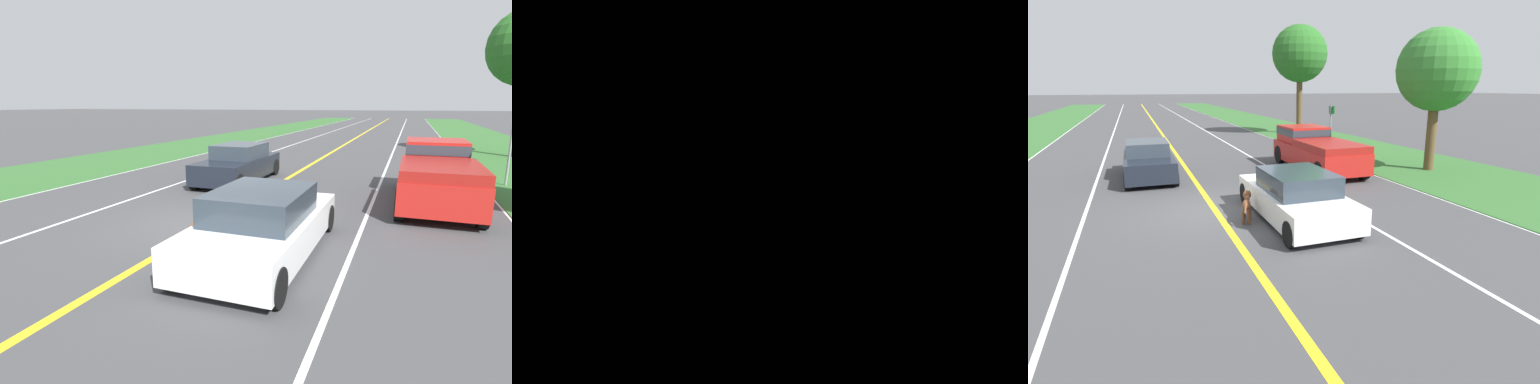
# 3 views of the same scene
# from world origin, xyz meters

# --- Properties ---
(ground_plane) EXTENTS (400.00, 400.00, 0.00)m
(ground_plane) POSITION_xyz_m (0.00, 0.00, 0.00)
(ground_plane) COLOR #424244
(centre_divider_line) EXTENTS (0.18, 160.00, 0.01)m
(centre_divider_line) POSITION_xyz_m (0.00, 0.00, 0.00)
(centre_divider_line) COLOR yellow
(centre_divider_line) RESTS_ON ground
(lane_edge_line_right) EXTENTS (0.14, 160.00, 0.01)m
(lane_edge_line_right) POSITION_xyz_m (7.00, 0.00, 0.00)
(lane_edge_line_right) COLOR white
(lane_edge_line_right) RESTS_ON ground
(lane_dash_same_dir) EXTENTS (0.10, 160.00, 0.01)m
(lane_dash_same_dir) POSITION_xyz_m (3.50, 0.00, 0.00)
(lane_dash_same_dir) COLOR white
(lane_dash_same_dir) RESTS_ON ground
(lane_dash_oncoming) EXTENTS (0.10, 160.00, 0.01)m
(lane_dash_oncoming) POSITION_xyz_m (-3.50, 0.00, 0.00)
(lane_dash_oncoming) COLOR white
(lane_dash_oncoming) RESTS_ON ground
(grass_verge_right) EXTENTS (6.00, 160.00, 0.03)m
(grass_verge_right) POSITION_xyz_m (10.00, 0.00, 0.01)
(grass_verge_right) COLOR #33662D
(grass_verge_right) RESTS_ON ground
(ego_car) EXTENTS (1.93, 4.61, 1.33)m
(ego_car) POSITION_xyz_m (1.90, -1.38, 0.62)
(ego_car) COLOR white
(ego_car) RESTS_ON ground
(dog) EXTENTS (0.49, 1.16, 0.76)m
(dog) POSITION_xyz_m (0.63, -1.07, 0.47)
(dog) COLOR brown
(dog) RESTS_ON ground
(pickup_truck) EXTENTS (2.08, 5.52, 1.75)m
(pickup_truck) POSITION_xyz_m (5.21, 4.50, 0.90)
(pickup_truck) COLOR red
(pickup_truck) RESTS_ON ground
(oncoming_car) EXTENTS (1.83, 4.64, 1.41)m
(oncoming_car) POSITION_xyz_m (-1.57, 5.44, 0.66)
(oncoming_car) COLOR black
(oncoming_car) RESTS_ON ground
(roadside_tree_right_near) EXTENTS (3.29, 3.29, 5.77)m
(roadside_tree_right_near) POSITION_xyz_m (9.72, 2.65, 4.09)
(roadside_tree_right_near) COLOR brown
(roadside_tree_right_near) RESTS_ON ground
(roadside_tree_right_far) EXTENTS (4.07, 4.07, 7.85)m
(roadside_tree_right_far) POSITION_xyz_m (9.87, 17.43, 5.77)
(roadside_tree_right_far) COLOR brown
(roadside_tree_right_far) RESTS_ON ground
(street_sign) EXTENTS (0.11, 0.64, 2.56)m
(street_sign) POSITION_xyz_m (7.75, 8.05, 1.61)
(street_sign) COLOR gray
(street_sign) RESTS_ON ground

